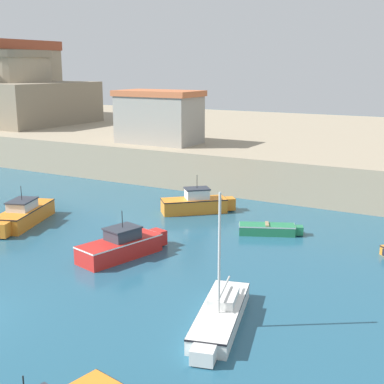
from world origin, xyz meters
The scene contains 8 objects.
quay_seawall centered at (0.00, 44.13, 1.54)m, with size 120.00×40.00×3.08m, color gray.
motorboat_orange_1 centered at (0.82, 19.06, 0.64)m, with size 4.54×4.29×2.60m.
dinghy_green_3 centered at (6.96, 16.88, 0.33)m, with size 3.78×2.35×0.68m.
motorboat_orange_4 centered at (-7.32, 11.21, 0.62)m, with size 3.45×6.16×2.50m.
sailboat_white_6 centered at (9.55, 5.27, 0.41)m, with size 2.89×6.16×5.33m.
motorboat_red_7 centered at (1.69, 9.53, 0.61)m, with size 2.75×5.45×2.49m.
fortress centered at (-32.00, 34.41, 6.15)m, with size 14.01×14.01×8.47m.
harbor_shed_near_wharf centered at (-8.00, 28.08, 5.41)m, with size 7.37×4.29×4.62m.
Camera 1 is at (17.98, -11.79, 9.74)m, focal length 50.00 mm.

